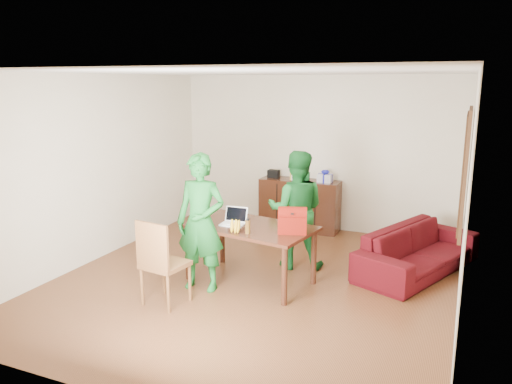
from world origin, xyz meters
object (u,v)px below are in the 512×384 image
at_px(table, 250,233).
at_px(person_far, 296,210).
at_px(chair, 165,279).
at_px(person_near, 201,222).
at_px(laptop, 232,222).
at_px(bottle, 248,226).
at_px(sofa, 418,250).
at_px(red_bag, 292,223).

xyz_separation_m(table, person_far, (0.37, 0.76, 0.16)).
bearing_deg(chair, person_near, 80.52).
bearing_deg(table, chair, -113.12).
height_order(chair, laptop, chair).
bearing_deg(table, person_near, -127.20).
bearing_deg(bottle, person_far, 76.56).
bearing_deg(sofa, person_far, 129.14).
height_order(person_near, person_far, person_near).
distance_m(laptop, bottle, 0.42).
bearing_deg(person_far, laptop, 40.10).
relative_size(table, red_bag, 5.09).
height_order(person_far, sofa, person_far).
distance_m(laptop, sofa, 2.62).
bearing_deg(red_bag, table, 155.11).
distance_m(person_far, laptop, 1.02).
height_order(table, red_bag, red_bag).
distance_m(chair, person_far, 2.12).
bearing_deg(sofa, person_near, 147.04).
bearing_deg(person_near, red_bag, 13.85).
height_order(person_far, laptop, person_far).
xyz_separation_m(laptop, sofa, (2.22, 1.30, -0.50)).
height_order(laptop, sofa, laptop).
xyz_separation_m(bottle, red_bag, (0.50, 0.24, 0.03)).
xyz_separation_m(person_near, bottle, (0.59, 0.12, -0.01)).
xyz_separation_m(chair, person_far, (1.03, 1.77, 0.53)).
distance_m(table, laptop, 0.27).
xyz_separation_m(table, laptop, (-0.22, -0.07, 0.14)).
bearing_deg(red_bag, sofa, 26.39).
xyz_separation_m(person_near, sofa, (2.47, 1.68, -0.56)).
distance_m(table, person_near, 0.68).
relative_size(chair, sofa, 0.49).
xyz_separation_m(person_far, red_bag, (0.24, -0.85, 0.06)).
relative_size(table, person_far, 1.06).
height_order(chair, red_bag, chair).
bearing_deg(table, sofa, 41.60).
distance_m(chair, red_bag, 1.68).
xyz_separation_m(person_far, sofa, (1.63, 0.47, -0.53)).
xyz_separation_m(table, person_near, (-0.47, -0.44, 0.20)).
bearing_deg(bottle, laptop, 142.38).
bearing_deg(chair, red_bag, 44.49).
distance_m(person_far, sofa, 1.77).
distance_m(person_near, red_bag, 1.14).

